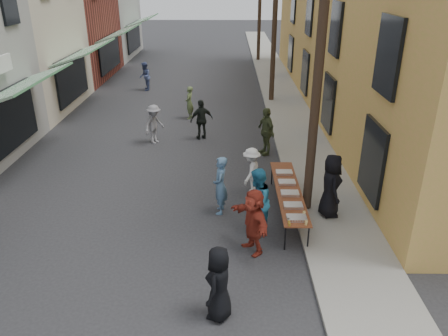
{
  "coord_description": "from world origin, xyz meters",
  "views": [
    {
      "loc": [
        1.98,
        -8.36,
        6.45
      ],
      "look_at": [
        1.85,
        3.11,
        1.3
      ],
      "focal_mm": 35.0,
      "sensor_mm": 36.0,
      "label": 1
    }
  ],
  "objects_px": {
    "utility_pole_mid": "(275,15)",
    "guest_front_a": "(219,283)",
    "catering_tray_sausage": "(297,218)",
    "server": "(331,186)",
    "serving_table": "(288,191)",
    "guest_front_c": "(257,202)",
    "utility_pole_far": "(260,1)",
    "utility_pole_near": "(320,56)"
  },
  "relations": [
    {
      "from": "utility_pole_near",
      "to": "utility_pole_mid",
      "type": "relative_size",
      "value": 1.0
    },
    {
      "from": "catering_tray_sausage",
      "to": "guest_front_c",
      "type": "bearing_deg",
      "value": 148.88
    },
    {
      "from": "serving_table",
      "to": "guest_front_c",
      "type": "xyz_separation_m",
      "value": [
        -0.97,
        -1.06,
        0.22
      ]
    },
    {
      "from": "serving_table",
      "to": "catering_tray_sausage",
      "type": "distance_m",
      "value": 1.65
    },
    {
      "from": "utility_pole_near",
      "to": "server",
      "type": "relative_size",
      "value": 4.89
    },
    {
      "from": "utility_pole_far",
      "to": "server",
      "type": "relative_size",
      "value": 4.89
    },
    {
      "from": "utility_pole_far",
      "to": "utility_pole_near",
      "type": "bearing_deg",
      "value": -90.0
    },
    {
      "from": "catering_tray_sausage",
      "to": "server",
      "type": "distance_m",
      "value": 1.81
    },
    {
      "from": "utility_pole_near",
      "to": "catering_tray_sausage",
      "type": "distance_m",
      "value": 4.18
    },
    {
      "from": "utility_pole_mid",
      "to": "server",
      "type": "height_order",
      "value": "utility_pole_mid"
    },
    {
      "from": "utility_pole_near",
      "to": "serving_table",
      "type": "xyz_separation_m",
      "value": [
        -0.59,
        -0.18,
        -3.79
      ]
    },
    {
      "from": "catering_tray_sausage",
      "to": "serving_table",
      "type": "bearing_deg",
      "value": 90.0
    },
    {
      "from": "utility_pole_near",
      "to": "serving_table",
      "type": "height_order",
      "value": "utility_pole_near"
    },
    {
      "from": "guest_front_a",
      "to": "utility_pole_far",
      "type": "bearing_deg",
      "value": -165.45
    },
    {
      "from": "utility_pole_mid",
      "to": "server",
      "type": "bearing_deg",
      "value": -87.51
    },
    {
      "from": "server",
      "to": "utility_pole_mid",
      "type": "bearing_deg",
      "value": -0.87
    },
    {
      "from": "utility_pole_near",
      "to": "serving_table",
      "type": "relative_size",
      "value": 2.25
    },
    {
      "from": "utility_pole_near",
      "to": "server",
      "type": "height_order",
      "value": "utility_pole_near"
    },
    {
      "from": "utility_pole_mid",
      "to": "catering_tray_sausage",
      "type": "distance_m",
      "value": 14.33
    },
    {
      "from": "serving_table",
      "to": "server",
      "type": "relative_size",
      "value": 2.17
    },
    {
      "from": "utility_pole_mid",
      "to": "guest_front_a",
      "type": "xyz_separation_m",
      "value": [
        -2.5,
        -16.41,
        -3.69
      ]
    },
    {
      "from": "catering_tray_sausage",
      "to": "server",
      "type": "relative_size",
      "value": 0.27
    },
    {
      "from": "utility_pole_mid",
      "to": "server",
      "type": "xyz_separation_m",
      "value": [
        0.54,
        -12.43,
        -3.48
      ]
    },
    {
      "from": "utility_pole_mid",
      "to": "catering_tray_sausage",
      "type": "bearing_deg",
      "value": -92.46
    },
    {
      "from": "catering_tray_sausage",
      "to": "guest_front_c",
      "type": "relative_size",
      "value": 0.27
    },
    {
      "from": "catering_tray_sausage",
      "to": "utility_pole_mid",
      "type": "bearing_deg",
      "value": 87.54
    },
    {
      "from": "utility_pole_near",
      "to": "guest_front_a",
      "type": "distance_m",
      "value": 6.27
    },
    {
      "from": "server",
      "to": "guest_front_c",
      "type": "bearing_deg",
      "value": 107.59
    },
    {
      "from": "utility_pole_mid",
      "to": "server",
      "type": "relative_size",
      "value": 4.89
    },
    {
      "from": "server",
      "to": "catering_tray_sausage",
      "type": "bearing_deg",
      "value": 137.48
    },
    {
      "from": "serving_table",
      "to": "server",
      "type": "height_order",
      "value": "server"
    },
    {
      "from": "catering_tray_sausage",
      "to": "utility_pole_far",
      "type": "bearing_deg",
      "value": 88.68
    },
    {
      "from": "catering_tray_sausage",
      "to": "server",
      "type": "bearing_deg",
      "value": 50.83
    },
    {
      "from": "utility_pole_far",
      "to": "serving_table",
      "type": "relative_size",
      "value": 2.25
    },
    {
      "from": "utility_pole_far",
      "to": "catering_tray_sausage",
      "type": "bearing_deg",
      "value": -91.32
    },
    {
      "from": "utility_pole_near",
      "to": "catering_tray_sausage",
      "type": "relative_size",
      "value": 18.0
    },
    {
      "from": "serving_table",
      "to": "guest_front_c",
      "type": "relative_size",
      "value": 2.15
    },
    {
      "from": "utility_pole_mid",
      "to": "guest_front_a",
      "type": "distance_m",
      "value": 17.0
    },
    {
      "from": "utility_pole_near",
      "to": "guest_front_c",
      "type": "height_order",
      "value": "utility_pole_near"
    },
    {
      "from": "utility_pole_mid",
      "to": "guest_front_a",
      "type": "height_order",
      "value": "utility_pole_mid"
    },
    {
      "from": "utility_pole_near",
      "to": "server",
      "type": "xyz_separation_m",
      "value": [
        0.54,
        -0.43,
        -3.48
      ]
    },
    {
      "from": "utility_pole_far",
      "to": "catering_tray_sausage",
      "type": "xyz_separation_m",
      "value": [
        -0.59,
        -25.83,
        -3.71
      ]
    }
  ]
}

